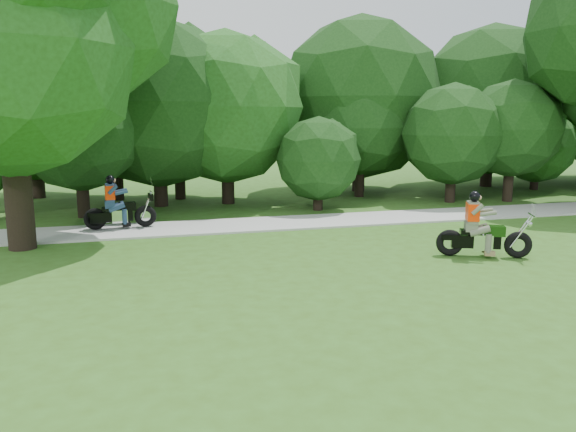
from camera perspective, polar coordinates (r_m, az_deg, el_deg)
name	(u,v)px	position (r m, az deg, el deg)	size (l,w,h in m)	color
ground	(539,291)	(12.21, 24.15, -6.93)	(100.00, 100.00, 0.00)	#315317
walkway	(374,218)	(18.87, 8.74, -0.24)	(60.00, 2.20, 0.06)	#A6A6A1
tree_line	(364,111)	(24.91, 7.74, 10.53)	(37.16, 11.03, 7.78)	black
big_tree_west	(5,19)	(16.26, -26.84, 17.45)	(8.64, 6.56, 9.96)	black
chopper_motorcycle	(479,233)	(14.38, 18.88, -1.63)	(2.18, 1.25, 1.62)	black
touring_motorcycle	(116,209)	(17.50, -17.10, 0.66)	(2.12, 0.71, 1.61)	black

